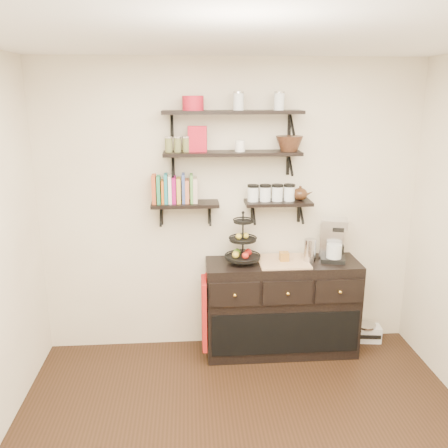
% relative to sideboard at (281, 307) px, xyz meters
% --- Properties ---
extents(ceiling, '(3.50, 3.50, 0.02)m').
position_rel_sideboard_xyz_m(ceiling, '(-0.46, -1.51, 2.25)').
color(ceiling, white).
rests_on(ceiling, back_wall).
extents(back_wall, '(3.50, 0.02, 2.70)m').
position_rel_sideboard_xyz_m(back_wall, '(-0.46, 0.24, 0.90)').
color(back_wall, white).
rests_on(back_wall, ground).
extents(shelf_top, '(1.20, 0.27, 0.23)m').
position_rel_sideboard_xyz_m(shelf_top, '(-0.46, 0.10, 1.78)').
color(shelf_top, black).
rests_on(shelf_top, back_wall).
extents(shelf_mid, '(1.20, 0.27, 0.23)m').
position_rel_sideboard_xyz_m(shelf_mid, '(-0.46, 0.10, 1.43)').
color(shelf_mid, black).
rests_on(shelf_mid, back_wall).
extents(shelf_low_left, '(0.60, 0.25, 0.23)m').
position_rel_sideboard_xyz_m(shelf_low_left, '(-0.88, 0.12, 0.98)').
color(shelf_low_left, black).
rests_on(shelf_low_left, back_wall).
extents(shelf_low_right, '(0.60, 0.25, 0.23)m').
position_rel_sideboard_xyz_m(shelf_low_right, '(-0.04, 0.12, 0.98)').
color(shelf_low_right, black).
rests_on(shelf_low_right, back_wall).
extents(cookbooks, '(0.40, 0.15, 0.26)m').
position_rel_sideboard_xyz_m(cookbooks, '(-0.95, 0.12, 1.11)').
color(cookbooks, '#A94523').
rests_on(cookbooks, shelf_low_left).
extents(glass_canisters, '(0.43, 0.10, 0.13)m').
position_rel_sideboard_xyz_m(glass_canisters, '(-0.11, 0.12, 1.06)').
color(glass_canisters, silver).
rests_on(glass_canisters, shelf_low_right).
extents(sideboard, '(1.40, 0.50, 0.92)m').
position_rel_sideboard_xyz_m(sideboard, '(0.00, 0.00, 0.00)').
color(sideboard, black).
rests_on(sideboard, floor).
extents(fruit_stand, '(0.32, 0.32, 0.47)m').
position_rel_sideboard_xyz_m(fruit_stand, '(-0.37, 0.00, 0.61)').
color(fruit_stand, black).
rests_on(fruit_stand, sideboard).
extents(candle, '(0.08, 0.08, 0.08)m').
position_rel_sideboard_xyz_m(candle, '(0.01, 0.00, 0.50)').
color(candle, '#946222').
rests_on(candle, sideboard).
extents(coffee_maker, '(0.26, 0.26, 0.40)m').
position_rel_sideboard_xyz_m(coffee_maker, '(0.46, 0.03, 0.64)').
color(coffee_maker, black).
rests_on(coffee_maker, sideboard).
extents(thermal_carafe, '(0.11, 0.11, 0.22)m').
position_rel_sideboard_xyz_m(thermal_carafe, '(0.24, -0.02, 0.56)').
color(thermal_carafe, silver).
rests_on(thermal_carafe, sideboard).
extents(apron, '(0.04, 0.28, 0.65)m').
position_rel_sideboard_xyz_m(apron, '(-0.73, -0.10, 0.01)').
color(apron, maroon).
rests_on(apron, sideboard).
extents(radio, '(0.31, 0.22, 0.18)m').
position_rel_sideboard_xyz_m(radio, '(0.88, 0.12, -0.36)').
color(radio, silver).
rests_on(radio, floor).
extents(recipe_box, '(0.17, 0.08, 0.22)m').
position_rel_sideboard_xyz_m(recipe_box, '(-0.76, 0.10, 1.56)').
color(recipe_box, '#B11427').
rests_on(recipe_box, shelf_mid).
extents(walnut_bowl, '(0.24, 0.24, 0.13)m').
position_rel_sideboard_xyz_m(walnut_bowl, '(0.04, 0.10, 1.51)').
color(walnut_bowl, black).
rests_on(walnut_bowl, shelf_mid).
extents(ramekins, '(0.09, 0.09, 0.10)m').
position_rel_sideboard_xyz_m(ramekins, '(-0.39, 0.10, 1.50)').
color(ramekins, white).
rests_on(ramekins, shelf_mid).
extents(teapot, '(0.19, 0.15, 0.14)m').
position_rel_sideboard_xyz_m(teapot, '(0.16, 0.12, 1.07)').
color(teapot, '#351E10').
rests_on(teapot, shelf_low_right).
extents(red_pot, '(0.18, 0.18, 0.12)m').
position_rel_sideboard_xyz_m(red_pot, '(-0.80, 0.10, 1.86)').
color(red_pot, '#B11427').
rests_on(red_pot, shelf_top).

